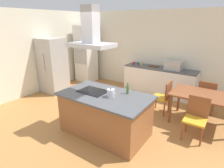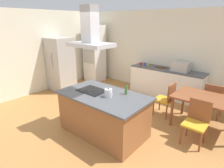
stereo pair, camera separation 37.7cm
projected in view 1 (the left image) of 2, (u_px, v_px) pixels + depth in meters
ground at (136, 107)px, 5.27m from camera, size 16.00×16.00×0.00m
wall_back at (162, 52)px, 6.20m from camera, size 7.20×0.10×2.70m
wall_left at (41, 52)px, 6.28m from camera, size 0.10×8.80×2.70m
kitchen_island at (105, 114)px, 3.95m from camera, size 1.89×1.10×0.90m
cooktop at (93, 91)px, 3.97m from camera, size 0.60×0.44×0.01m
tea_kettle at (111, 93)px, 3.66m from camera, size 0.21×0.16×0.19m
olive_oil_bottle at (128, 89)px, 3.82m from camera, size 0.06×0.06×0.23m
back_counter at (159, 81)px, 6.14m from camera, size 2.33×0.62×0.90m
countertop_microwave at (174, 65)px, 5.72m from camera, size 0.50×0.38×0.28m
coffee_mug_red at (134, 63)px, 6.44m from camera, size 0.08×0.08×0.09m
coffee_mug_blue at (138, 63)px, 6.40m from camera, size 0.08×0.08×0.09m
coffee_mug_yellow at (141, 64)px, 6.35m from camera, size 0.08×0.08×0.09m
cutting_board at (154, 66)px, 6.16m from camera, size 0.34×0.24×0.02m
wall_oven_stack at (86, 54)px, 7.36m from camera, size 0.70×0.66×2.20m
refrigerator at (53, 66)px, 6.23m from camera, size 0.80×0.73×1.82m
dining_table at (203, 98)px, 4.24m from camera, size 1.40×0.90×0.75m
chair_at_left_end at (164, 95)px, 4.79m from camera, size 0.42×0.42×0.89m
chair_facing_back_wall at (207, 95)px, 4.82m from camera, size 0.42×0.42×0.89m
chair_facing_island at (196, 115)px, 3.78m from camera, size 0.42×0.42×0.89m
range_hood at (91, 34)px, 3.59m from camera, size 0.90×0.55×0.78m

